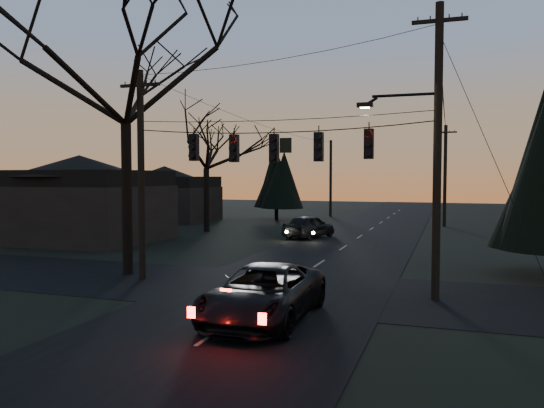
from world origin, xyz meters
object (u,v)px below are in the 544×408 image
(utility_pole_left, at_px, (143,279))
(sedan_oncoming_a, at_px, (309,226))
(suv_near, at_px, (264,294))
(utility_pole_far_r, at_px, (444,226))
(bare_tree_left, at_px, (125,63))
(utility_pole_right, at_px, (435,300))
(utility_pole_far_l, at_px, (330,216))

(utility_pole_left, relative_size, sedan_oncoming_a, 1.83)
(suv_near, relative_size, sedan_oncoming_a, 1.22)
(utility_pole_far_r, distance_m, sedan_oncoming_a, 14.59)
(utility_pole_far_r, distance_m, bare_tree_left, 31.35)
(sedan_oncoming_a, bearing_deg, utility_pole_left, 96.50)
(utility_pole_left, height_order, bare_tree_left, bare_tree_left)
(utility_pole_far_r, bearing_deg, suv_near, -98.29)
(suv_near, distance_m, sedan_oncoming_a, 20.96)
(utility_pole_right, relative_size, utility_pole_left, 1.18)
(utility_pole_left, distance_m, suv_near, 8.06)
(utility_pole_right, bearing_deg, utility_pole_far_r, 90.00)
(utility_pole_left, height_order, utility_pole_far_r, same)
(suv_near, xyz_separation_m, sedan_oncoming_a, (-4.00, 20.58, 0.00))
(bare_tree_left, xyz_separation_m, suv_near, (8.04, -5.08, -8.24))
(utility_pole_right, bearing_deg, bare_tree_left, 176.31)
(utility_pole_right, distance_m, utility_pole_far_r, 28.00)
(utility_pole_far_l, relative_size, bare_tree_left, 0.62)
(utility_pole_right, distance_m, utility_pole_far_l, 37.79)
(utility_pole_far_r, distance_m, suv_near, 32.61)
(utility_pole_far_l, distance_m, suv_near, 40.84)
(utility_pole_right, height_order, utility_pole_left, utility_pole_right)
(utility_pole_far_r, height_order, sedan_oncoming_a, utility_pole_far_r)
(bare_tree_left, distance_m, sedan_oncoming_a, 18.01)
(utility_pole_far_l, height_order, sedan_oncoming_a, utility_pole_far_l)
(utility_pole_right, distance_m, bare_tree_left, 15.64)
(utility_pole_far_r, xyz_separation_m, bare_tree_left, (-12.74, -27.18, 9.03))
(utility_pole_far_l, height_order, suv_near, utility_pole_far_l)
(utility_pole_far_l, xyz_separation_m, bare_tree_left, (-1.24, -35.18, 9.03))
(utility_pole_right, height_order, suv_near, utility_pole_right)
(utility_pole_far_r, distance_m, utility_pole_far_l, 14.01)
(utility_pole_left, xyz_separation_m, suv_near, (6.80, -4.26, 0.79))
(bare_tree_left, bearing_deg, utility_pole_right, -3.69)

